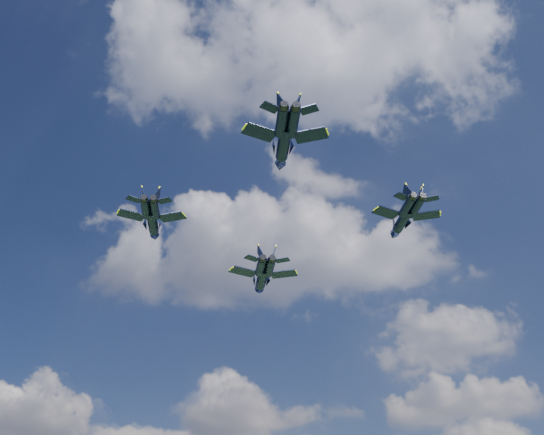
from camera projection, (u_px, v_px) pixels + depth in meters
The scene contains 4 objects.
jet_lead at pixel (262, 279), 117.15m from camera, with size 12.77×17.27×4.07m.
jet_left at pixel (153, 223), 98.84m from camera, with size 10.82×14.48×3.41m.
jet_right at pixel (402, 221), 102.10m from camera, with size 11.30×15.29×3.60m.
jet_slot at pixel (283, 145), 79.93m from camera, with size 11.13×14.88×3.50m.
Camera 1 is at (8.77, -77.92, 3.46)m, focal length 40.00 mm.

